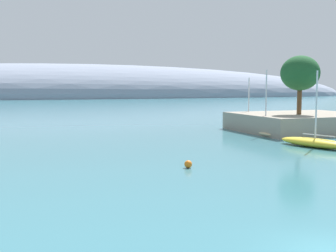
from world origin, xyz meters
TOP-DOWN VIEW (x-y plane):
  - shore_outcrop at (26.38, 36.32)m, footprint 17.16×14.56m
  - tree_clump_shore at (24.76, 34.91)m, footprint 5.16×5.16m
  - distant_ridge at (22.81, 237.45)m, footprint 376.33×81.40m
  - sailboat_white_near_shore at (21.94, 43.23)m, footprint 5.83×4.70m
  - sailboat_sand_mid_mooring at (18.99, 34.02)m, footprint 4.24×6.99m
  - sailboat_yellow_outer_mooring at (17.69, 22.85)m, footprint 4.44×8.47m
  - mooring_buoy_orange at (1.24, 17.11)m, footprint 0.59×0.59m

SIDE VIEW (x-z plane):
  - distant_ridge at x=22.81m, z-range -19.46..19.46m
  - mooring_buoy_orange at x=1.24m, z-range 0.00..0.59m
  - sailboat_sand_mid_mooring at x=18.99m, z-range -3.72..4.61m
  - sailboat_yellow_outer_mooring at x=17.69m, z-range -3.40..4.42m
  - sailboat_white_near_shore at x=21.94m, z-range -3.24..4.31m
  - shore_outcrop at x=26.38m, z-range 0.00..2.47m
  - tree_clump_shore at x=24.76m, z-range 4.04..11.90m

